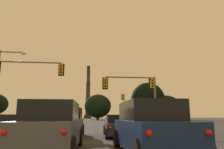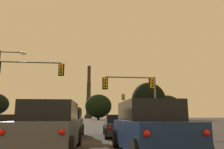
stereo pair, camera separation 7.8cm
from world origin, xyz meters
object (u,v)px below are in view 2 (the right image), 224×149
object	(u,v)px
traffic_light_far_right	(124,104)
street_lamp	(2,80)
sedan_right_lane_front	(118,126)
traffic_light_overhead_right	(137,89)
traffic_light_overhead_left	(17,76)
suv_right_lane_second	(149,128)
suv_center_lane_front	(67,123)
sedan_left_lane_front	(17,127)
smokestack	(89,97)
suv_center_lane_second	(50,128)

from	to	relation	value
traffic_light_far_right	street_lamp	xyz separation A→B (m)	(-16.71, -21.59, 1.17)
sedan_right_lane_front	street_lamp	bearing A→B (deg)	143.68
traffic_light_far_right	street_lamp	size ratio (longest dim) A/B	0.72
traffic_light_overhead_right	traffic_light_overhead_left	distance (m)	11.90
suv_right_lane_second	traffic_light_overhead_left	bearing A→B (deg)	122.99
suv_center_lane_front	sedan_left_lane_front	bearing A→B (deg)	-163.35
sedan_right_lane_front	street_lamp	size ratio (longest dim) A/B	0.56
suv_right_lane_second	sedan_right_lane_front	bearing A→B (deg)	90.10
sedan_right_lane_front	sedan_left_lane_front	size ratio (longest dim) A/B	1.01
sedan_left_lane_front	traffic_light_far_right	xyz separation A→B (m)	(11.55, 31.85, 3.33)
traffic_light_far_right	sedan_right_lane_front	bearing A→B (deg)	-99.73
suv_right_lane_second	traffic_light_far_right	bearing A→B (deg)	81.17
suv_center_lane_front	smokestack	size ratio (longest dim) A/B	0.13
traffic_light_overhead_left	street_lamp	size ratio (longest dim) A/B	0.81
suv_center_lane_second	street_lamp	size ratio (longest dim) A/B	0.58
traffic_light_far_right	sedan_left_lane_front	bearing A→B (deg)	-109.94
suv_right_lane_second	street_lamp	xyz separation A→B (m)	(-11.60, 16.32, 4.27)
smokestack	traffic_light_overhead_right	bearing A→B (deg)	-87.73
sedan_right_lane_front	traffic_light_overhead_right	distance (m)	8.14
suv_center_lane_second	traffic_light_overhead_left	world-z (taller)	traffic_light_overhead_left
sedan_right_lane_front	traffic_light_overhead_right	world-z (taller)	traffic_light_overhead_right
traffic_light_far_right	smokestack	world-z (taller)	smokestack
suv_center_lane_second	traffic_light_far_right	size ratio (longest dim) A/B	0.81
sedan_left_lane_front	traffic_light_overhead_right	distance (m)	12.60
sedan_right_lane_front	traffic_light_overhead_right	xyz separation A→B (m)	(2.86, 6.78, 3.47)
suv_center_lane_second	smokestack	world-z (taller)	smokestack
suv_center_lane_second	sedan_right_lane_front	xyz separation A→B (m)	(3.43, 6.50, -0.23)
traffic_light_overhead_right	street_lamp	bearing A→B (deg)	170.73
sedan_right_lane_front	street_lamp	world-z (taller)	street_lamp
traffic_light_far_right	smokestack	bearing A→B (deg)	93.92
sedan_left_lane_front	traffic_light_overhead_left	xyz separation A→B (m)	(-2.69, 7.42, 4.44)
suv_right_lane_second	traffic_light_far_right	size ratio (longest dim) A/B	0.81
traffic_light_overhead_right	traffic_light_overhead_left	xyz separation A→B (m)	(-11.85, -0.51, 0.97)
traffic_light_overhead_right	smokestack	xyz separation A→B (m)	(-5.56, 140.03, 11.13)
traffic_light_overhead_right	suv_center_lane_front	bearing A→B (deg)	-131.54
street_lamp	smokestack	xyz separation A→B (m)	(8.75, 137.70, 10.10)
traffic_light_overhead_left	suv_right_lane_second	bearing A→B (deg)	-55.85
suv_center_lane_second	traffic_light_overhead_right	xyz separation A→B (m)	(6.29, 13.28, 3.24)
suv_center_lane_second	street_lamp	bearing A→B (deg)	118.54
suv_right_lane_second	sedan_right_lane_front	world-z (taller)	suv_right_lane_second
suv_right_lane_second	smokestack	bearing A→B (deg)	89.90
suv_right_lane_second	sedan_right_lane_front	size ratio (longest dim) A/B	1.04
suv_center_lane_front	traffic_light_far_right	xyz separation A→B (m)	(8.70, 31.04, 3.10)
traffic_light_overhead_left	sedan_left_lane_front	bearing A→B (deg)	-70.05
sedan_left_lane_front	traffic_light_overhead_right	xyz separation A→B (m)	(9.15, 7.93, 3.47)
traffic_light_overhead_right	street_lamp	distance (m)	14.53
suv_center_lane_second	sedan_right_lane_front	size ratio (longest dim) A/B	1.04
traffic_light_overhead_left	street_lamp	bearing A→B (deg)	130.85
traffic_light_overhead_left	street_lamp	xyz separation A→B (m)	(-2.46, 2.85, 0.07)
traffic_light_far_right	street_lamp	world-z (taller)	street_lamp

